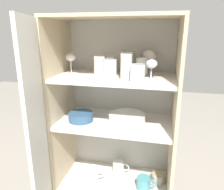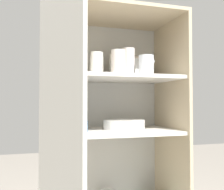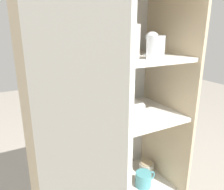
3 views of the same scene
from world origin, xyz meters
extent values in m
cube|color=silver|center=(0.00, 0.40, 0.71)|extent=(0.75, 0.02, 1.42)
cube|color=#CCB793|center=(-0.37, 0.20, 0.71)|extent=(0.02, 0.43, 1.42)
cube|color=#CCB793|center=(0.37, 0.20, 0.71)|extent=(0.02, 0.43, 1.42)
cube|color=#CCB793|center=(0.00, 0.20, 1.43)|extent=(0.75, 0.43, 0.02)
cube|color=silver|center=(0.00, 0.20, 0.79)|extent=(0.72, 0.39, 0.02)
cube|color=silver|center=(0.00, 0.20, 1.08)|extent=(0.72, 0.39, 0.02)
cube|color=silver|center=(-0.31, -0.19, 0.71)|extent=(0.14, 0.36, 1.42)
cylinder|color=silver|center=(0.00, 0.06, 1.15)|extent=(0.07, 0.07, 0.12)
cylinder|color=white|center=(0.15, 0.24, 1.15)|extent=(0.07, 0.07, 0.11)
cylinder|color=white|center=(-0.06, 0.27, 1.15)|extent=(0.07, 0.07, 0.11)
cylinder|color=silver|center=(0.08, 0.12, 1.16)|extent=(0.07, 0.07, 0.15)
cylinder|color=white|center=(0.15, 0.05, 1.14)|extent=(0.08, 0.08, 0.10)
cylinder|color=white|center=(0.06, 0.29, 1.16)|extent=(0.08, 0.08, 0.14)
cylinder|color=white|center=(-0.09, 0.17, 1.15)|extent=(0.07, 0.07, 0.12)
cylinder|color=silver|center=(-0.30, 0.24, 1.09)|extent=(0.08, 0.08, 0.01)
cylinder|color=silver|center=(-0.30, 0.24, 1.13)|extent=(0.01, 0.01, 0.07)
ellipsoid|color=silver|center=(-0.30, 0.24, 1.20)|extent=(0.07, 0.07, 0.05)
cylinder|color=white|center=(0.22, 0.16, 1.09)|extent=(0.07, 0.07, 0.01)
cylinder|color=white|center=(0.22, 0.16, 1.13)|extent=(0.01, 0.01, 0.06)
ellipsoid|color=white|center=(0.22, 0.16, 1.18)|extent=(0.06, 0.06, 0.05)
cylinder|color=silver|center=(0.19, 0.33, 1.09)|extent=(0.06, 0.06, 0.01)
cylinder|color=silver|center=(0.19, 0.33, 1.14)|extent=(0.01, 0.01, 0.08)
ellipsoid|color=silver|center=(0.19, 0.33, 1.21)|extent=(0.09, 0.09, 0.07)
cylinder|color=white|center=(0.08, 0.20, 0.80)|extent=(0.23, 0.23, 0.01)
cylinder|color=white|center=(0.08, 0.20, 0.81)|extent=(0.23, 0.23, 0.01)
cylinder|color=white|center=(0.08, 0.20, 0.82)|extent=(0.23, 0.23, 0.01)
cylinder|color=white|center=(0.08, 0.20, 0.83)|extent=(0.23, 0.23, 0.01)
cylinder|color=white|center=(0.08, 0.20, 0.84)|extent=(0.23, 0.23, 0.01)
cylinder|color=white|center=(0.08, 0.20, 0.85)|extent=(0.23, 0.23, 0.01)
cylinder|color=#33567A|center=(-0.22, 0.15, 0.82)|extent=(0.16, 0.16, 0.06)
torus|color=#33567A|center=(-0.22, 0.15, 0.85)|extent=(0.16, 0.16, 0.01)
camera|label=1|loc=(0.27, -1.08, 1.36)|focal=35.00mm
camera|label=2|loc=(-0.40, -1.19, 0.94)|focal=42.00mm
camera|label=3|loc=(-0.46, -0.68, 1.22)|focal=35.00mm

